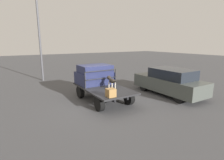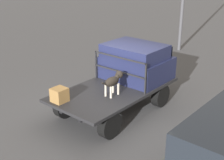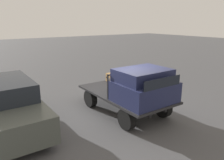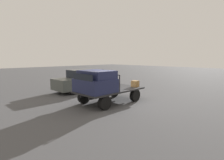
{
  "view_description": "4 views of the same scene",
  "coord_description": "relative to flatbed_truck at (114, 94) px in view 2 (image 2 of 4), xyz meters",
  "views": [
    {
      "loc": [
        -8.02,
        4.34,
        3.14
      ],
      "look_at": [
        -0.45,
        -0.29,
        1.21
      ],
      "focal_mm": 28.0,
      "sensor_mm": 36.0,
      "label": 1
    },
    {
      "loc": [
        -6.43,
        -5.38,
        4.31
      ],
      "look_at": [
        -0.45,
        -0.29,
        1.21
      ],
      "focal_mm": 50.0,
      "sensor_mm": 36.0,
      "label": 2
    },
    {
      "loc": [
        6.25,
        -4.94,
        3.43
      ],
      "look_at": [
        -0.45,
        -0.29,
        1.21
      ],
      "focal_mm": 35.0,
      "sensor_mm": 36.0,
      "label": 3
    },
    {
      "loc": [
        6.77,
        6.94,
        2.53
      ],
      "look_at": [
        -0.45,
        -0.29,
        1.21
      ],
      "focal_mm": 28.0,
      "sensor_mm": 36.0,
      "label": 4
    }
  ],
  "objects": [
    {
      "name": "flatbed_truck",
      "position": [
        0.0,
        0.0,
        0.0
      ],
      "size": [
        3.85,
        2.02,
        0.76
      ],
      "color": "black",
      "rests_on": "ground"
    },
    {
      "name": "cargo_crate",
      "position": [
        -1.64,
        0.51,
        0.38
      ],
      "size": [
        0.37,
        0.37,
        0.37
      ],
      "color": "olive",
      "rests_on": "flatbed_truck"
    },
    {
      "name": "truck_cab",
      "position": [
        1.05,
        0.0,
        0.72
      ],
      "size": [
        1.59,
        1.9,
        1.1
      ],
      "color": "#1E2347",
      "rests_on": "flatbed_truck"
    },
    {
      "name": "truck_headboard",
      "position": [
        0.22,
        0.0,
        0.79
      ],
      "size": [
        0.04,
        1.9,
        0.89
      ],
      "color": "#232326",
      "rests_on": "flatbed_truck"
    },
    {
      "name": "ground_plane",
      "position": [
        0.0,
        0.0,
        -0.56
      ],
      "size": [
        80.0,
        80.0,
        0.0
      ],
      "primitive_type": "plane",
      "color": "#474749"
    },
    {
      "name": "dog",
      "position": [
        -0.36,
        -0.29,
        0.61
      ],
      "size": [
        0.88,
        0.25,
        0.66
      ],
      "rotation": [
        0.0,
        0.0,
        0.3
      ],
      "color": "beige",
      "rests_on": "flatbed_truck"
    }
  ]
}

